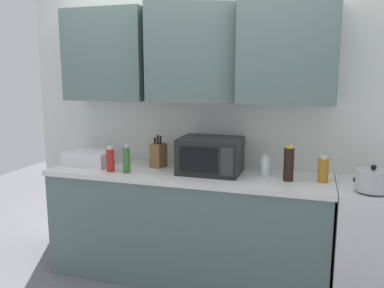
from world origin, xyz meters
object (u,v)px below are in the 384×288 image
object	(u,v)px
dish_rack	(90,158)
microwave	(210,155)
bottle_soy_dark	(289,164)
bottle_green_oil	(126,160)
bottle_clear_tall	(265,166)
knife_block	(158,155)
bottle_amber_vinegar	(323,170)
bottle_red_sauce	(110,159)
kettle	(373,180)

from	to	relation	value
dish_rack	microwave	bearing A→B (deg)	1.70
bottle_soy_dark	bottle_green_oil	xyz separation A→B (m)	(-1.24, -0.14, -0.02)
bottle_soy_dark	bottle_clear_tall	world-z (taller)	bottle_soy_dark
bottle_soy_dark	bottle_green_oil	world-z (taller)	bottle_soy_dark
knife_block	bottle_amber_vinegar	world-z (taller)	knife_block
microwave	bottle_red_sauce	bearing A→B (deg)	-165.99
knife_block	bottle_soy_dark	world-z (taller)	knife_block
knife_block	bottle_amber_vinegar	distance (m)	1.31
bottle_amber_vinegar	bottle_red_sauce	bearing A→B (deg)	-173.86
microwave	dish_rack	world-z (taller)	microwave
dish_rack	bottle_amber_vinegar	distance (m)	1.90
kettle	bottle_clear_tall	distance (m)	0.76
microwave	bottle_clear_tall	xyz separation A→B (m)	(0.43, 0.03, -0.06)
dish_rack	bottle_clear_tall	distance (m)	1.49
bottle_amber_vinegar	dish_rack	bearing A→B (deg)	-179.64
bottle_red_sauce	bottle_amber_vinegar	world-z (taller)	bottle_red_sauce
bottle_soy_dark	bottle_red_sauce	distance (m)	1.39
bottle_red_sauce	bottle_clear_tall	size ratio (longest dim) A/B	1.28
dish_rack	knife_block	bearing A→B (deg)	9.27
bottle_green_oil	knife_block	bearing A→B (deg)	57.27
dish_rack	knife_block	size ratio (longest dim) A/B	1.40
kettle	microwave	world-z (taller)	microwave
microwave	knife_block	xyz separation A→B (m)	(-0.47, 0.07, -0.04)
bottle_soy_dark	bottle_red_sauce	xyz separation A→B (m)	(-1.38, -0.14, -0.03)
kettle	bottle_soy_dark	xyz separation A→B (m)	(-0.55, 0.13, 0.04)
dish_rack	knife_block	xyz separation A→B (m)	(0.59, 0.10, 0.04)
microwave	bottle_green_oil	distance (m)	0.66
knife_block	bottle_clear_tall	xyz separation A→B (m)	(0.89, -0.04, -0.03)
bottle_soy_dark	bottle_green_oil	size ratio (longest dim) A/B	1.16
bottle_amber_vinegar	kettle	bearing A→B (deg)	-29.34
bottle_soy_dark	bottle_clear_tall	size ratio (longest dim) A/B	1.60
microwave	bottle_red_sauce	size ratio (longest dim) A/B	2.30
microwave	bottle_amber_vinegar	world-z (taller)	microwave
knife_block	bottle_green_oil	bearing A→B (deg)	-122.73
bottle_green_oil	microwave	bearing A→B (deg)	16.94
dish_rack	bottle_red_sauce	world-z (taller)	bottle_red_sauce
microwave	bottle_amber_vinegar	bearing A→B (deg)	-1.32
dish_rack	bottle_green_oil	bearing A→B (deg)	-20.69
dish_rack	bottle_clear_tall	world-z (taller)	bottle_clear_tall
microwave	bottle_soy_dark	distance (m)	0.61
bottle_amber_vinegar	bottle_green_oil	bearing A→B (deg)	-173.31
kettle	bottle_soy_dark	bearing A→B (deg)	166.13
kettle	bottle_soy_dark	size ratio (longest dim) A/B	0.82
dish_rack	bottle_soy_dark	world-z (taller)	bottle_soy_dark
microwave	bottle_amber_vinegar	distance (m)	0.85
bottle_red_sauce	kettle	bearing A→B (deg)	0.06
bottle_clear_tall	knife_block	bearing A→B (deg)	177.46
knife_block	bottle_green_oil	world-z (taller)	knife_block
kettle	bottle_amber_vinegar	world-z (taller)	bottle_amber_vinegar
bottle_soy_dark	bottle_amber_vinegar	xyz separation A→B (m)	(0.24, 0.04, -0.03)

